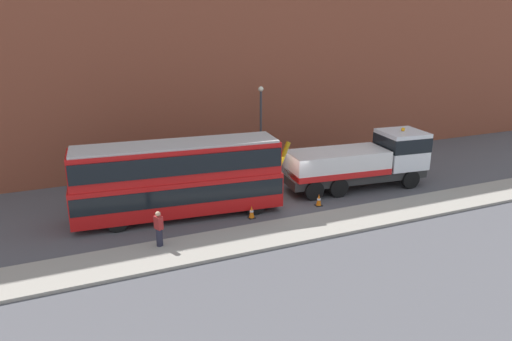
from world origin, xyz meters
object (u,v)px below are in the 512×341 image
(traffic_cone_near_bus, at_px, (252,212))
(traffic_cone_midway, at_px, (319,200))
(street_lamp, at_px, (261,121))
(recovery_tow_truck, at_px, (363,160))
(pedestrian_onlooker, at_px, (159,229))
(double_decker_bus, at_px, (178,177))

(traffic_cone_near_bus, bearing_deg, traffic_cone_midway, 1.55)
(traffic_cone_midway, bearing_deg, street_lamp, 91.65)
(recovery_tow_truck, bearing_deg, traffic_cone_near_bus, -162.44)
(traffic_cone_midway, relative_size, street_lamp, 0.12)
(pedestrian_onlooker, relative_size, traffic_cone_midway, 2.38)
(traffic_cone_midway, distance_m, street_lamp, 8.32)
(recovery_tow_truck, height_order, traffic_cone_near_bus, recovery_tow_truck)
(double_decker_bus, xyz_separation_m, traffic_cone_near_bus, (3.44, -1.84, -1.89))
(pedestrian_onlooker, distance_m, street_lamp, 13.46)
(pedestrian_onlooker, bearing_deg, street_lamp, 22.08)
(pedestrian_onlooker, distance_m, traffic_cone_midway, 9.67)
(double_decker_bus, height_order, street_lamp, street_lamp)
(recovery_tow_truck, distance_m, street_lamp, 7.60)
(traffic_cone_near_bus, distance_m, street_lamp, 9.32)
(pedestrian_onlooker, xyz_separation_m, traffic_cone_near_bus, (5.29, 1.61, -0.64))
(double_decker_bus, relative_size, traffic_cone_midway, 15.54)
(traffic_cone_near_bus, bearing_deg, pedestrian_onlooker, -163.10)
(traffic_cone_near_bus, relative_size, street_lamp, 0.12)
(double_decker_bus, bearing_deg, street_lamp, 44.20)
(double_decker_bus, relative_size, pedestrian_onlooker, 6.54)
(traffic_cone_near_bus, distance_m, traffic_cone_midway, 4.21)
(pedestrian_onlooker, bearing_deg, traffic_cone_midway, -13.11)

